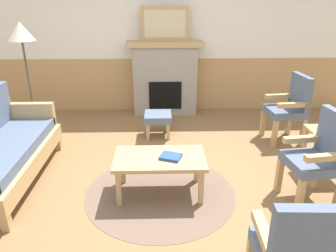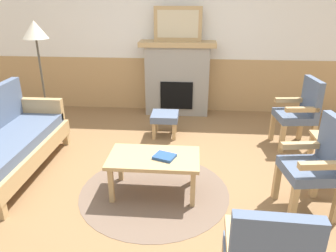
% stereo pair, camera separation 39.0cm
% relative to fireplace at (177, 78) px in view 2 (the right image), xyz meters
% --- Properties ---
extents(ground_plane, '(14.00, 14.00, 0.00)m').
position_rel_fireplace_xyz_m(ground_plane, '(0.00, -2.35, -0.65)').
color(ground_plane, olive).
extents(wall_back, '(7.20, 0.14, 2.70)m').
position_rel_fireplace_xyz_m(wall_back, '(0.00, 0.25, 0.66)').
color(wall_back, white).
rests_on(wall_back, ground_plane).
extents(fireplace, '(1.30, 0.44, 1.28)m').
position_rel_fireplace_xyz_m(fireplace, '(0.00, 0.00, 0.00)').
color(fireplace, gray).
rests_on(fireplace, ground_plane).
extents(framed_picture, '(0.80, 0.04, 0.56)m').
position_rel_fireplace_xyz_m(framed_picture, '(0.00, 0.00, 0.91)').
color(framed_picture, tan).
rests_on(framed_picture, fireplace).
extents(couch, '(0.70, 1.80, 0.98)m').
position_rel_fireplace_xyz_m(couch, '(-1.88, -2.31, -0.26)').
color(couch, tan).
rests_on(couch, ground_plane).
extents(coffee_table, '(0.96, 0.56, 0.44)m').
position_rel_fireplace_xyz_m(coffee_table, '(-0.10, -2.58, -0.27)').
color(coffee_table, tan).
rests_on(coffee_table, ground_plane).
extents(round_rug, '(1.64, 1.64, 0.01)m').
position_rel_fireplace_xyz_m(round_rug, '(-0.10, -2.58, -0.65)').
color(round_rug, brown).
rests_on(round_rug, ground_plane).
extents(book_on_table, '(0.26, 0.24, 0.03)m').
position_rel_fireplace_xyz_m(book_on_table, '(0.01, -2.61, -0.20)').
color(book_on_table, navy).
rests_on(book_on_table, coffee_table).
extents(footstool, '(0.40, 0.40, 0.36)m').
position_rel_fireplace_xyz_m(footstool, '(-0.13, -1.05, -0.37)').
color(footstool, tan).
rests_on(footstool, ground_plane).
extents(armchair_near_fireplace, '(0.54, 0.54, 0.98)m').
position_rel_fireplace_xyz_m(armchair_near_fireplace, '(1.50, -2.76, -0.11)').
color(armchair_near_fireplace, tan).
rests_on(armchair_near_fireplace, ground_plane).
extents(armchair_by_window_left, '(0.53, 0.53, 0.98)m').
position_rel_fireplace_xyz_m(armchair_by_window_left, '(1.77, -1.25, -0.11)').
color(armchair_by_window_left, tan).
rests_on(armchair_by_window_left, ground_plane).
extents(side_table, '(0.44, 0.44, 0.55)m').
position_rel_fireplace_xyz_m(side_table, '(1.88, -2.20, -0.22)').
color(side_table, tan).
rests_on(side_table, ground_plane).
extents(floor_lamp_by_couch, '(0.36, 0.36, 1.68)m').
position_rel_fireplace_xyz_m(floor_lamp_by_couch, '(-1.98, -1.00, 0.80)').
color(floor_lamp_by_couch, '#332D28').
rests_on(floor_lamp_by_couch, ground_plane).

